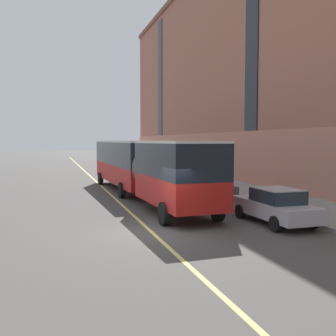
{
  "coord_description": "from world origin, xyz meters",
  "views": [
    {
      "loc": [
        -3.99,
        -14.82,
        3.6
      ],
      "look_at": [
        3.39,
        10.1,
        1.8
      ],
      "focal_mm": 42.0,
      "sensor_mm": 36.0,
      "label": 1
    }
  ],
  "objects_px": {
    "city_bus": "(141,164)",
    "fire_hydrant": "(163,171)",
    "parked_car_darkgray_2": "(210,186)",
    "parked_car_black_0": "(159,172)",
    "parked_car_silver_3": "(275,206)",
    "parked_car_green_5": "(138,166)"
  },
  "relations": [
    {
      "from": "city_bus",
      "to": "parked_car_green_5",
      "type": "xyz_separation_m",
      "value": [
        3.83,
        18.59,
        -1.31
      ]
    },
    {
      "from": "city_bus",
      "to": "parked_car_silver_3",
      "type": "bearing_deg",
      "value": -68.0
    },
    {
      "from": "parked_car_darkgray_2",
      "to": "parked_car_silver_3",
      "type": "height_order",
      "value": "same"
    },
    {
      "from": "city_bus",
      "to": "parked_car_green_5",
      "type": "relative_size",
      "value": 4.74
    },
    {
      "from": "parked_car_black_0",
      "to": "parked_car_silver_3",
      "type": "height_order",
      "value": "same"
    },
    {
      "from": "city_bus",
      "to": "parked_car_black_0",
      "type": "height_order",
      "value": "city_bus"
    },
    {
      "from": "parked_car_darkgray_2",
      "to": "parked_car_silver_3",
      "type": "distance_m",
      "value": 7.54
    },
    {
      "from": "parked_car_silver_3",
      "to": "parked_car_black_0",
      "type": "bearing_deg",
      "value": 89.72
    },
    {
      "from": "city_bus",
      "to": "parked_car_green_5",
      "type": "distance_m",
      "value": 19.03
    },
    {
      "from": "parked_car_black_0",
      "to": "fire_hydrant",
      "type": "relative_size",
      "value": 6.01
    },
    {
      "from": "parked_car_darkgray_2",
      "to": "parked_car_green_5",
      "type": "distance_m",
      "value": 20.6
    },
    {
      "from": "city_bus",
      "to": "fire_hydrant",
      "type": "relative_size",
      "value": 27.72
    },
    {
      "from": "parked_car_green_5",
      "to": "fire_hydrant",
      "type": "distance_m",
      "value": 4.32
    },
    {
      "from": "parked_car_black_0",
      "to": "parked_car_darkgray_2",
      "type": "xyz_separation_m",
      "value": [
        -0.04,
        -12.24,
        0.0
      ]
    },
    {
      "from": "city_bus",
      "to": "parked_car_darkgray_2",
      "type": "xyz_separation_m",
      "value": [
        3.92,
        -2.01,
        -1.31
      ]
    },
    {
      "from": "parked_car_green_5",
      "to": "fire_hydrant",
      "type": "bearing_deg",
      "value": -65.43
    },
    {
      "from": "parked_car_black_0",
      "to": "parked_car_silver_3",
      "type": "relative_size",
      "value": 0.91
    },
    {
      "from": "parked_car_darkgray_2",
      "to": "parked_car_black_0",
      "type": "bearing_deg",
      "value": 89.82
    },
    {
      "from": "fire_hydrant",
      "to": "parked_car_silver_3",
      "type": "bearing_deg",
      "value": -94.17
    },
    {
      "from": "parked_car_silver_3",
      "to": "fire_hydrant",
      "type": "relative_size",
      "value": 6.59
    },
    {
      "from": "city_bus",
      "to": "parked_car_black_0",
      "type": "xyz_separation_m",
      "value": [
        3.95,
        10.23,
        -1.31
      ]
    },
    {
      "from": "parked_car_darkgray_2",
      "to": "fire_hydrant",
      "type": "relative_size",
      "value": 6.22
    }
  ]
}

